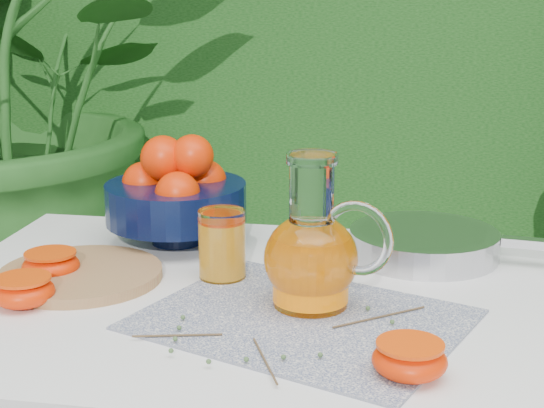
% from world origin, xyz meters
% --- Properties ---
extents(white_table, '(1.00, 0.70, 0.75)m').
position_xyz_m(white_table, '(0.05, -0.01, 0.67)').
color(white_table, white).
rests_on(white_table, ground).
extents(placemat, '(0.49, 0.44, 0.00)m').
position_xyz_m(placemat, '(0.10, -0.09, 0.75)').
color(placemat, '#0D1C4B').
rests_on(placemat, white_table).
extents(cutting_board, '(0.26, 0.26, 0.02)m').
position_xyz_m(cutting_board, '(-0.25, 0.00, 0.76)').
color(cutting_board, olive).
rests_on(cutting_board, white_table).
extents(fruit_bowl, '(0.30, 0.30, 0.19)m').
position_xyz_m(fruit_bowl, '(-0.16, 0.21, 0.84)').
color(fruit_bowl, black).
rests_on(fruit_bowl, white_table).
extents(juice_pitcher, '(0.20, 0.16, 0.21)m').
position_xyz_m(juice_pitcher, '(0.11, -0.05, 0.83)').
color(juice_pitcher, white).
rests_on(juice_pitcher, white_table).
extents(juice_tumbler, '(0.07, 0.07, 0.10)m').
position_xyz_m(juice_tumbler, '(-0.04, 0.04, 0.80)').
color(juice_tumbler, white).
rests_on(juice_tumbler, white_table).
extents(saute_pan, '(0.43, 0.27, 0.05)m').
position_xyz_m(saute_pan, '(0.27, 0.20, 0.77)').
color(saute_pan, '#BBBBC0').
rests_on(saute_pan, white_table).
extents(orange_halves, '(0.63, 0.33, 0.04)m').
position_xyz_m(orange_halves, '(-0.11, -0.11, 0.77)').
color(orange_halves, red).
rests_on(orange_halves, white_table).
extents(thyme_sprigs, '(0.36, 0.28, 0.01)m').
position_xyz_m(thyme_sprigs, '(0.09, -0.16, 0.76)').
color(thyme_sprigs, brown).
rests_on(thyme_sprigs, white_table).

